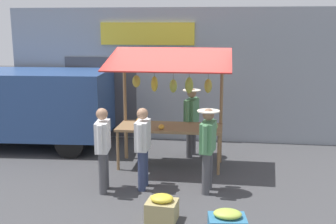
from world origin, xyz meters
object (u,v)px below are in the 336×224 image
object	(u,v)px
market_stall	(171,95)
vendor_with_sunhat	(191,117)
parked_van	(13,102)
shopper_with_shopping_bag	(208,144)
shopper_in_striped_shirt	(103,144)
shopper_in_grey_tee	(143,143)
produce_crate_near	(162,209)

from	to	relation	value
market_stall	vendor_with_sunhat	bearing A→B (deg)	-117.51
parked_van	shopper_with_shopping_bag	bearing A→B (deg)	151.40
parked_van	market_stall	bearing A→B (deg)	163.11
vendor_with_sunhat	shopper_with_shopping_bag	world-z (taller)	vendor_with_sunhat
shopper_with_shopping_bag	shopper_in_striped_shirt	bearing A→B (deg)	106.12
shopper_in_striped_shirt	parked_van	size ratio (longest dim) A/B	0.34
vendor_with_sunhat	shopper_in_striped_shirt	size ratio (longest dim) A/B	1.02
market_stall	shopper_in_grey_tee	xyz separation A→B (m)	(0.35, 1.31, -0.67)
shopper_in_grey_tee	shopper_in_striped_shirt	bearing A→B (deg)	110.45
vendor_with_sunhat	shopper_in_striped_shirt	bearing A→B (deg)	-18.29
shopper_in_striped_shirt	shopper_in_grey_tee	size ratio (longest dim) A/B	1.02
shopper_with_shopping_bag	parked_van	xyz separation A→B (m)	(4.89, -2.28, 0.22)
vendor_with_sunhat	shopper_in_grey_tee	world-z (taller)	vendor_with_sunhat
market_stall	parked_van	size ratio (longest dim) A/B	0.55
market_stall	vendor_with_sunhat	size ratio (longest dim) A/B	1.58
parked_van	produce_crate_near	xyz separation A→B (m)	(-4.25, 3.52, -0.93)
shopper_with_shopping_bag	shopper_in_grey_tee	bearing A→B (deg)	98.45
shopper_with_shopping_bag	shopper_in_striped_shirt	distance (m)	1.88
vendor_with_sunhat	shopper_in_grey_tee	distance (m)	2.16
market_stall	shopper_in_grey_tee	distance (m)	1.51
shopper_with_shopping_bag	produce_crate_near	distance (m)	1.56
market_stall	shopper_with_shopping_bag	distance (m)	1.69
produce_crate_near	vendor_with_sunhat	bearing A→B (deg)	-93.16
parked_van	shopper_in_striped_shirt	bearing A→B (deg)	136.70
parked_van	produce_crate_near	bearing A→B (deg)	136.75
shopper_in_striped_shirt	produce_crate_near	distance (m)	1.72
parked_van	shopper_in_grey_tee	bearing A→B (deg)	144.92
shopper_in_grey_tee	vendor_with_sunhat	bearing A→B (deg)	-18.88
produce_crate_near	market_stall	bearing A→B (deg)	-85.65
parked_van	produce_crate_near	size ratio (longest dim) A/B	8.95
vendor_with_sunhat	parked_van	bearing A→B (deg)	-79.76
market_stall	shopper_with_shopping_bag	bearing A→B (deg)	122.35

